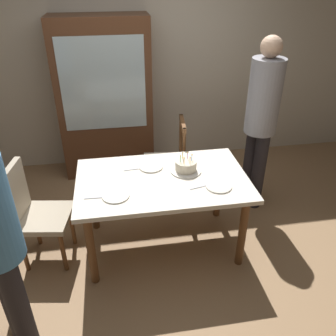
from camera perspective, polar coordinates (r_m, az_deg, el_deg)
name	(u,v)px	position (r m, az deg, el deg)	size (l,w,h in m)	color
ground	(163,243)	(3.49, -0.83, -12.23)	(6.40, 6.40, 0.00)	#93704C
back_wall	(140,63)	(4.53, -4.63, 16.77)	(6.40, 0.10, 2.60)	beige
dining_table	(162,188)	(3.08, -0.92, -3.23)	(1.49, 0.92, 0.75)	silver
birthday_cake	(186,167)	(3.12, 2.94, 0.23)	(0.28, 0.28, 0.17)	silver
plate_near_celebrant	(116,196)	(2.83, -8.55, -4.51)	(0.22, 0.22, 0.01)	silver
plate_far_side	(151,167)	(3.19, -2.81, 0.22)	(0.22, 0.22, 0.01)	silver
plate_near_guest	(219,186)	(2.95, 8.30, -2.96)	(0.22, 0.22, 0.01)	silver
fork_near_celebrant	(96,198)	(2.84, -11.77, -4.77)	(0.18, 0.02, 0.01)	silver
fork_far_side	(134,169)	(3.17, -5.65, -0.18)	(0.18, 0.02, 0.01)	silver
fork_near_guest	(200,187)	(2.92, 5.18, -3.09)	(0.18, 0.02, 0.01)	silver
chair_spindle_back	(167,163)	(3.86, -0.23, 0.87)	(0.48, 0.48, 0.95)	beige
chair_upholstered	(32,210)	(3.24, -21.32, -6.44)	(0.51, 0.50, 0.95)	tan
person_guest	(261,117)	(3.63, 15.04, 8.13)	(0.32, 0.32, 1.82)	#262328
china_cabinet	(105,100)	(4.33, -10.25, 10.95)	(1.10, 0.45, 1.90)	#56331E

